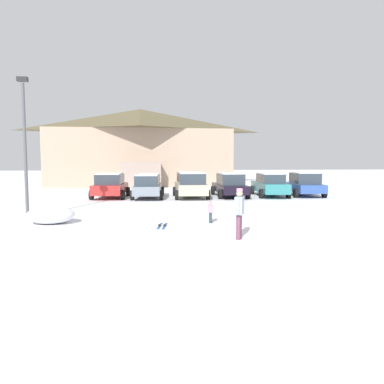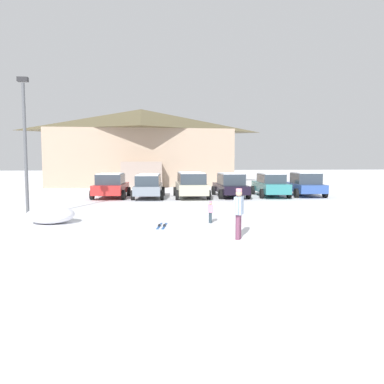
{
  "view_description": "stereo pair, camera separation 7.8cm",
  "coord_description": "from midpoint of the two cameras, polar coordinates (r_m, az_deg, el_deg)",
  "views": [
    {
      "loc": [
        -2.79,
        -9.55,
        2.62
      ],
      "look_at": [
        -1.05,
        7.16,
        1.14
      ],
      "focal_mm": 35.0,
      "sensor_mm": 36.0,
      "label": 1
    },
    {
      "loc": [
        -2.72,
        -9.56,
        2.62
      ],
      "look_at": [
        -1.05,
        7.16,
        1.14
      ],
      "focal_mm": 35.0,
      "sensor_mm": 36.0,
      "label": 2
    }
  ],
  "objects": [
    {
      "name": "plowed_snow_pile",
      "position": [
        16.29,
        -20.87,
        -3.29
      ],
      "size": [
        1.9,
        1.52,
        0.71
      ],
      "primitive_type": "ellipsoid",
      "color": "white",
      "rests_on": "ground"
    },
    {
      "name": "ground",
      "position": [
        10.28,
        9.95,
        -9.8
      ],
      "size": [
        160.0,
        160.0,
        0.0
      ],
      "primitive_type": "plane",
      "color": "white"
    },
    {
      "name": "parked_black_sedan",
      "position": [
        26.13,
        5.69,
        1.1
      ],
      "size": [
        2.12,
        4.69,
        1.67
      ],
      "color": "black",
      "rests_on": "ground"
    },
    {
      "name": "parked_blue_hatchback",
      "position": [
        27.75,
        16.64,
        1.16
      ],
      "size": [
        2.37,
        4.17,
        1.7
      ],
      "color": "#2E4C95",
      "rests_on": "ground"
    },
    {
      "name": "skier_child_in_pink_snowsuit",
      "position": [
        15.37,
        2.7,
        -2.88
      ],
      "size": [
        0.19,
        0.31,
        0.89
      ],
      "color": "#2D3C47",
      "rests_on": "ground"
    },
    {
      "name": "parked_grey_wagon",
      "position": [
        25.47,
        -6.79,
        1.07
      ],
      "size": [
        2.26,
        4.8,
        1.61
      ],
      "color": "slate",
      "rests_on": "ground"
    },
    {
      "name": "parked_red_sedan",
      "position": [
        25.9,
        -12.43,
        0.97
      ],
      "size": [
        2.44,
        4.22,
        1.67
      ],
      "color": "red",
      "rests_on": "ground"
    },
    {
      "name": "skier_adult_in_blue_parka",
      "position": [
        12.31,
        7.03,
        -2.83
      ],
      "size": [
        0.39,
        0.57,
        1.67
      ],
      "color": "#6B3952",
      "rests_on": "ground"
    },
    {
      "name": "parked_teal_hatchback",
      "position": [
        26.91,
        11.67,
        1.12
      ],
      "size": [
        2.26,
        4.79,
        1.65
      ],
      "color": "teal",
      "rests_on": "ground"
    },
    {
      "name": "lamp_post",
      "position": [
        18.19,
        -24.25,
        7.19
      ],
      "size": [
        0.44,
        0.24,
        6.18
      ],
      "color": "#515459",
      "rests_on": "ground"
    },
    {
      "name": "pair_of_skis",
      "position": [
        14.71,
        -4.71,
        -5.15
      ],
      "size": [
        0.47,
        1.38,
        0.08
      ],
      "color": "#255DB5",
      "rests_on": "ground"
    },
    {
      "name": "parked_beige_suv",
      "position": [
        25.39,
        -0.33,
        1.23
      ],
      "size": [
        2.26,
        4.57,
        1.74
      ],
      "color": "#AEAC91",
      "rests_on": "ground"
    },
    {
      "name": "ski_lodge",
      "position": [
        39.81,
        -7.92,
        6.9
      ],
      "size": [
        18.53,
        12.23,
        7.81
      ],
      "color": "tan",
      "rests_on": "ground"
    }
  ]
}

